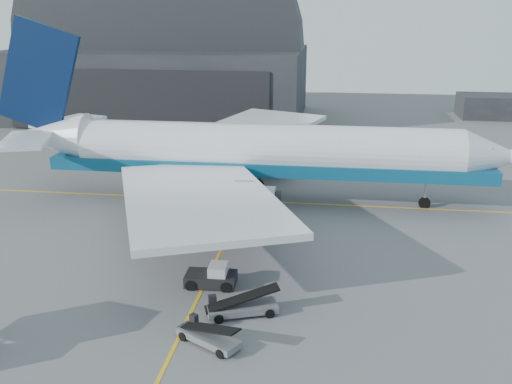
# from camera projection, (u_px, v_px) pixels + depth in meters

# --- Properties ---
(ground) EXTENTS (200.00, 200.00, 0.00)m
(ground) POSITION_uv_depth(u_px,v_px,m) (200.00, 293.00, 39.37)
(ground) COLOR #565659
(ground) RESTS_ON ground
(taxi_lines) EXTENTS (80.00, 42.12, 0.02)m
(taxi_lines) POSITION_uv_depth(u_px,v_px,m) (232.00, 227.00, 51.30)
(taxi_lines) COLOR #EEAD16
(taxi_lines) RESTS_ON ground
(hangar) EXTENTS (50.00, 28.30, 28.00)m
(hangar) POSITION_uv_depth(u_px,v_px,m) (161.00, 63.00, 100.47)
(hangar) COLOR black
(hangar) RESTS_ON ground
(distant_bldg_a) EXTENTS (14.00, 8.00, 4.00)m
(distant_bldg_a) POSITION_uv_depth(u_px,v_px,m) (498.00, 118.00, 102.30)
(distant_bldg_a) COLOR black
(distant_bldg_a) RESTS_ON ground
(airliner) EXTENTS (52.07, 50.49, 18.27)m
(airliner) POSITION_uv_depth(u_px,v_px,m) (246.00, 151.00, 57.01)
(airliner) COLOR white
(airliner) RESTS_ON ground
(pushback_tug) EXTENTS (3.61, 2.18, 1.65)m
(pushback_tug) POSITION_uv_depth(u_px,v_px,m) (212.00, 277.00, 40.37)
(pushback_tug) COLOR black
(pushback_tug) RESTS_ON ground
(belt_loader_a) EXTENTS (4.86, 2.97, 1.83)m
(belt_loader_a) POSITION_uv_depth(u_px,v_px,m) (241.00, 307.00, 36.48)
(belt_loader_a) COLOR slate
(belt_loader_a) RESTS_ON ground
(belt_loader_b) EXTENTS (4.17, 3.18, 1.63)m
(belt_loader_b) POSITION_uv_depth(u_px,v_px,m) (208.00, 336.00, 33.35)
(belt_loader_b) COLOR slate
(belt_loader_b) RESTS_ON ground
(traffic_cone) EXTENTS (0.35, 0.35, 0.50)m
(traffic_cone) POSITION_uv_depth(u_px,v_px,m) (200.00, 275.00, 41.58)
(traffic_cone) COLOR #F76107
(traffic_cone) RESTS_ON ground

